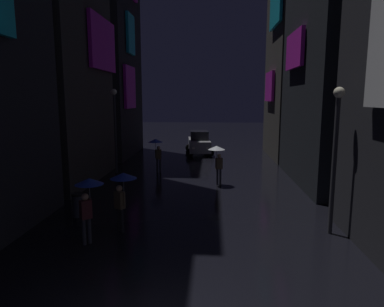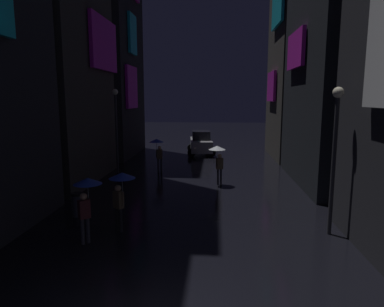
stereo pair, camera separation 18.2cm
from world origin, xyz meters
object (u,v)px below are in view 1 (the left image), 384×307
Objects in this scene: trash_bin at (78,205)px; car_distant at (199,143)px; pedestrian_far_right_clear at (217,154)px; streetlamp_right_near at (336,143)px; pedestrian_midstreet_left_blue at (157,146)px; pedestrian_foreground_left_blue at (122,186)px; streetlamp_left_far at (115,121)px; pedestrian_near_crossing_blue at (88,192)px.

car_distant is at bearing 75.18° from trash_bin.
pedestrian_far_right_clear is 7.66m from streetlamp_right_near.
pedestrian_midstreet_left_blue is at bearing -107.46° from car_distant.
streetlamp_left_far is at bearing 107.08° from pedestrian_foreground_left_blue.
pedestrian_foreground_left_blue is (0.85, 0.92, 0.00)m from pedestrian_near_crossing_blue.
car_distant is 4.59× the size of trash_bin.
streetlamp_left_far is at bearing 157.45° from pedestrian_far_right_clear.
pedestrian_midstreet_left_blue is 0.41× the size of streetlamp_left_far.
pedestrian_near_crossing_blue is 18.26m from car_distant.
streetlamp_left_far is (-2.89, 9.39, 1.58)m from pedestrian_foreground_left_blue.
pedestrian_foreground_left_blue reaches higher than trash_bin.
pedestrian_near_crossing_blue is 3.00m from trash_bin.
pedestrian_far_right_clear is 6.90m from streetlamp_left_far.
pedestrian_near_crossing_blue is at bearing -118.30° from pedestrian_far_right_clear.
pedestrian_foreground_left_blue is 7.27m from streetlamp_right_near.
pedestrian_midstreet_left_blue reaches higher than car_distant.
pedestrian_far_right_clear is at bearing 61.70° from pedestrian_near_crossing_blue.
pedestrian_far_right_clear is (3.72, -2.83, 0.00)m from pedestrian_midstreet_left_blue.
car_distant is 0.83× the size of streetlamp_left_far.
pedestrian_midstreet_left_blue is 7.86m from car_distant.
pedestrian_near_crossing_blue is 1.00× the size of pedestrian_foreground_left_blue.
streetlamp_left_far is 5.54× the size of trash_bin.
streetlamp_left_far is at bearing 137.79° from streetlamp_right_near.
trash_bin is at bearing -102.34° from pedestrian_midstreet_left_blue.
trash_bin is (-4.14, -15.63, -0.46)m from car_distant.
pedestrian_foreground_left_blue is at bearing -177.40° from streetlamp_right_near.
pedestrian_midstreet_left_blue is 12.07m from streetlamp_right_near.
pedestrian_near_crossing_blue and pedestrian_far_right_clear have the same top height.
pedestrian_far_right_clear reaches higher than car_distant.
pedestrian_midstreet_left_blue is 2.96m from streetlamp_left_far.
car_distant is 16.18m from trash_bin.
pedestrian_foreground_left_blue is 2.90m from trash_bin.
streetlamp_left_far is at bearing -122.06° from car_distant.
streetlamp_right_near reaches higher than car_distant.
pedestrian_far_right_clear is at bearing -37.28° from pedestrian_midstreet_left_blue.
pedestrian_foreground_left_blue is at bearing -34.10° from trash_bin.
car_distant is (1.95, 17.11, -0.74)m from pedestrian_foreground_left_blue.
pedestrian_near_crossing_blue reaches higher than trash_bin.
pedestrian_far_right_clear is at bearing 44.11° from trash_bin.
pedestrian_foreground_left_blue is 1.00× the size of pedestrian_midstreet_left_blue.
streetlamp_right_near reaches higher than pedestrian_near_crossing_blue.
pedestrian_far_right_clear is at bearing 64.04° from pedestrian_foreground_left_blue.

